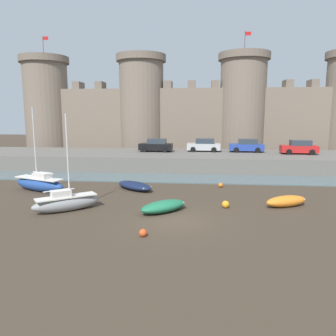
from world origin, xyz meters
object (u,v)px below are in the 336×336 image
at_px(rowboat_foreground_right, 164,206).
at_px(rowboat_foreground_centre, 135,186).
at_px(car_quay_centre_east, 299,147).
at_px(mooring_buoy_mid_mud, 221,185).
at_px(sailboat_midflat_left, 40,183).
at_px(mooring_buoy_near_channel, 226,204).
at_px(sailboat_near_channel_left, 66,202).
at_px(mooring_buoy_off_centre, 143,233).
at_px(car_quay_centre_west, 204,145).
at_px(rowboat_foreground_left, 286,201).
at_px(car_quay_west, 247,146).
at_px(car_quay_east, 156,145).

height_order(rowboat_foreground_right, rowboat_foreground_centre, rowboat_foreground_right).
bearing_deg(rowboat_foreground_centre, car_quay_centre_east, 36.63).
height_order(rowboat_foreground_right, mooring_buoy_mid_mud, rowboat_foreground_right).
bearing_deg(sailboat_midflat_left, mooring_buoy_near_channel, -13.24).
height_order(sailboat_near_channel_left, mooring_buoy_off_centre, sailboat_near_channel_left).
height_order(car_quay_centre_west, car_quay_centre_east, same).
xyz_separation_m(rowboat_foreground_right, rowboat_foreground_centre, (-3.16, 6.18, -0.04)).
height_order(rowboat_foreground_left, car_quay_centre_east, car_quay_centre_east).
bearing_deg(car_quay_centre_west, rowboat_foreground_centre, -112.64).
xyz_separation_m(rowboat_foreground_centre, rowboat_foreground_left, (11.47, -4.10, 0.05)).
bearing_deg(mooring_buoy_mid_mud, car_quay_west, 72.86).
distance_m(sailboat_near_channel_left, rowboat_foreground_left, 14.94).
relative_size(mooring_buoy_off_centre, car_quay_centre_west, 0.10).
distance_m(rowboat_foreground_right, car_quay_east, 20.13).
relative_size(mooring_buoy_mid_mud, car_quay_centre_west, 0.10).
distance_m(mooring_buoy_off_centre, car_quay_centre_west, 25.29).
height_order(mooring_buoy_off_centre, car_quay_centre_east, car_quay_centre_east).
bearing_deg(mooring_buoy_off_centre, car_quay_west, 70.81).
height_order(sailboat_midflat_left, car_quay_west, sailboat_midflat_left).
bearing_deg(rowboat_foreground_left, car_quay_west, 90.81).
bearing_deg(rowboat_foreground_right, rowboat_foreground_centre, 117.04).
distance_m(sailboat_near_channel_left, sailboat_midflat_left, 6.92).
height_order(rowboat_foreground_centre, car_quay_west, car_quay_west).
height_order(mooring_buoy_mid_mud, car_quay_west, car_quay_west).
height_order(rowboat_foreground_right, sailboat_midflat_left, sailboat_midflat_left).
distance_m(sailboat_near_channel_left, mooring_buoy_near_channel, 10.68).
distance_m(car_quay_east, car_quay_west, 11.21).
bearing_deg(car_quay_centre_east, rowboat_foreground_right, -126.36).
bearing_deg(sailboat_midflat_left, car_quay_east, 62.43).
bearing_deg(mooring_buoy_off_centre, mooring_buoy_near_channel, 50.96).
bearing_deg(car_quay_centre_west, mooring_buoy_near_channel, -86.14).
bearing_deg(rowboat_foreground_left, car_quay_centre_east, 71.65).
bearing_deg(mooring_buoy_mid_mud, mooring_buoy_off_centre, -111.25).
bearing_deg(mooring_buoy_near_channel, sailboat_near_channel_left, -170.67).
height_order(mooring_buoy_near_channel, mooring_buoy_mid_mud, mooring_buoy_near_channel).
xyz_separation_m(rowboat_foreground_centre, mooring_buoy_near_channel, (7.27, -4.83, -0.10)).
height_order(rowboat_foreground_centre, car_quay_centre_west, car_quay_centre_west).
relative_size(rowboat_foreground_left, car_quay_centre_west, 0.80).
bearing_deg(car_quay_centre_west, rowboat_foreground_right, -97.82).
bearing_deg(sailboat_near_channel_left, car_quay_west, 55.12).
xyz_separation_m(mooring_buoy_mid_mud, car_quay_west, (3.90, 12.63, 2.30)).
bearing_deg(rowboat_foreground_centre, mooring_buoy_off_centre, -76.40).
height_order(rowboat_foreground_centre, sailboat_midflat_left, sailboat_midflat_left).
bearing_deg(car_quay_east, rowboat_foreground_right, -80.98).
relative_size(car_quay_east, car_quay_centre_west, 1.00).
distance_m(mooring_buoy_off_centre, car_quay_east, 24.46).
relative_size(sailboat_near_channel_left, car_quay_centre_east, 1.53).
xyz_separation_m(mooring_buoy_near_channel, car_quay_west, (3.94, 19.04, 2.25)).
height_order(rowboat_foreground_right, mooring_buoy_off_centre, rowboat_foreground_right).
distance_m(sailboat_midflat_left, car_quay_centre_west, 20.88).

